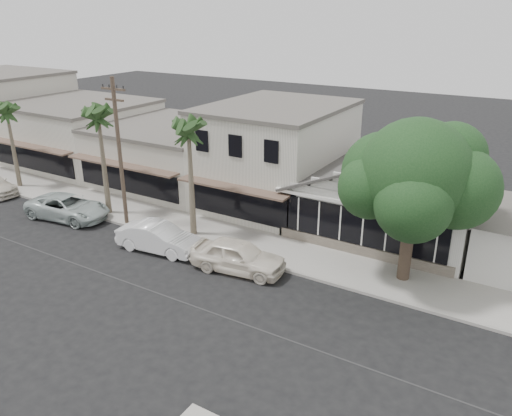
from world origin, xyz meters
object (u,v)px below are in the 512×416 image
Objects in this scene: utility_pole at (119,150)px; car_1 at (158,238)px; shade_tree at (415,176)px; car_0 at (238,256)px; car_2 at (68,207)px.

car_1 is (4.15, -1.71, -4.01)m from utility_pole.
car_1 is 0.59× the size of shade_tree.
utility_pole is at bearing 61.11° from car_1.
utility_pole reaches higher than car_0.
car_2 is 0.68× the size of shade_tree.
utility_pole is 6.01m from car_1.
car_0 reaches higher than car_2.
car_0 reaches higher than car_1.
car_1 is (-5.00, -0.33, -0.05)m from car_0.
car_1 is at bearing -22.40° from utility_pole.
car_0 is at bearing -92.69° from car_1.
car_2 is at bearing 79.64° from car_1.
car_1 is at bearing 85.88° from car_0.
car_0 is 0.61× the size of shade_tree.
shade_tree reaches higher than car_0.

